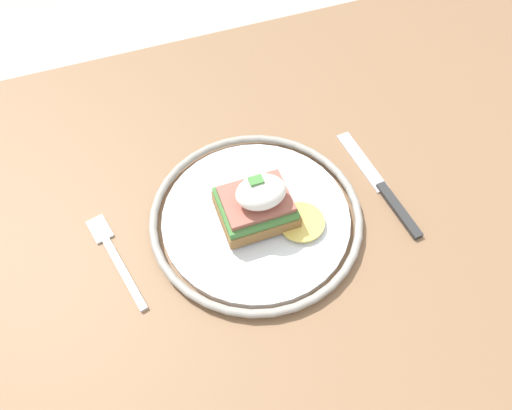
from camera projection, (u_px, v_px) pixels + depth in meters
ground_plane at (269, 366)px, 1.24m from camera, size 6.00×6.00×0.00m
dining_table at (278, 246)px, 0.73m from camera, size 1.14×0.71×0.72m
plate at (256, 217)px, 0.62m from camera, size 0.26×0.26×0.02m
sandwich at (258, 203)px, 0.59m from camera, size 0.12×0.10×0.07m
fork at (115, 256)px, 0.59m from camera, size 0.05×0.14×0.00m
knife at (384, 190)px, 0.65m from camera, size 0.03×0.19×0.01m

